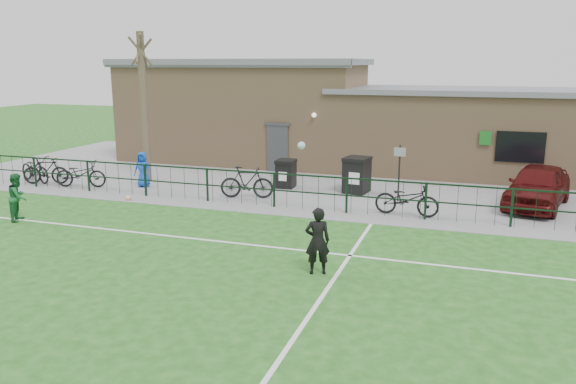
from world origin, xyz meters
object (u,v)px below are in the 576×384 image
(bicycle_e, at_px, (407,199))
(ball_ground, at_px, (128,198))
(bare_tree, at_px, (144,108))
(bicycle_a, at_px, (35,169))
(spectator_child, at_px, (143,169))
(wheelie_bin_left, at_px, (286,175))
(wheelie_bin_right, at_px, (357,176))
(outfield_player, at_px, (18,197))
(bicycle_c, at_px, (81,174))
(bicycle_d, at_px, (247,182))
(car_maroon, at_px, (538,186))
(bicycle_b, at_px, (46,171))
(sign_post, at_px, (399,173))

(bicycle_e, xyz_separation_m, ball_ground, (-9.65, -1.07, -0.45))
(bare_tree, relative_size, bicycle_a, 2.91)
(spectator_child, bearing_deg, wheelie_bin_left, 7.68)
(wheelie_bin_right, height_order, outfield_player, outfield_player)
(bicycle_a, height_order, bicycle_e, bicycle_a)
(bicycle_c, xyz_separation_m, bicycle_d, (6.88, 0.37, 0.05))
(car_maroon, xyz_separation_m, bicycle_e, (-4.05, -2.55, -0.18))
(wheelie_bin_right, height_order, bicycle_b, wheelie_bin_right)
(wheelie_bin_left, xyz_separation_m, spectator_child, (-5.36, -1.70, 0.19))
(sign_post, xyz_separation_m, bicycle_d, (-5.24, -1.24, -0.42))
(bare_tree, bearing_deg, outfield_player, -94.17)
(bicycle_e, distance_m, outfield_player, 12.16)
(bare_tree, height_order, bicycle_c, bare_tree)
(spectator_child, height_order, ball_ground, spectator_child)
(wheelie_bin_right, relative_size, ball_ground, 6.28)
(bicycle_b, bearing_deg, bicycle_c, -110.53)
(car_maroon, distance_m, spectator_child, 14.48)
(bicycle_d, xyz_separation_m, spectator_child, (-4.59, 0.44, 0.11))
(bicycle_b, bearing_deg, ball_ground, -125.34)
(wheelie_bin_right, bearing_deg, car_maroon, 7.69)
(bicycle_d, distance_m, outfield_player, 7.45)
(wheelie_bin_left, relative_size, bicycle_e, 0.49)
(sign_post, distance_m, spectator_child, 9.88)
(car_maroon, relative_size, bicycle_e, 2.07)
(bicycle_a, bearing_deg, wheelie_bin_right, -59.85)
(wheelie_bin_left, distance_m, sign_post, 4.60)
(bicycle_d, bearing_deg, bare_tree, 58.51)
(wheelie_bin_left, height_order, bicycle_d, bicycle_d)
(bare_tree, height_order, wheelie_bin_right, bare_tree)
(car_maroon, xyz_separation_m, bicycle_b, (-18.39, -2.34, -0.17))
(car_maroon, height_order, spectator_child, car_maroon)
(spectator_child, bearing_deg, bicycle_e, -15.45)
(bicycle_d, bearing_deg, wheelie_bin_right, -73.01)
(spectator_child, height_order, outfield_player, outfield_player)
(car_maroon, height_order, bicycle_c, car_maroon)
(bicycle_d, bearing_deg, outfield_player, 117.19)
(bare_tree, bearing_deg, car_maroon, 1.36)
(wheelie_bin_left, relative_size, spectator_child, 0.73)
(ball_ground, bearing_deg, bicycle_d, 22.74)
(bicycle_c, bearing_deg, bare_tree, -55.76)
(bare_tree, bearing_deg, bicycle_b, -150.12)
(bicycle_a, bearing_deg, spectator_child, -62.80)
(bicycle_a, relative_size, spectator_child, 1.49)
(ball_ground, bearing_deg, car_maroon, 14.79)
(car_maroon, bearing_deg, sign_post, -155.77)
(bicycle_a, bearing_deg, bicycle_b, -86.10)
(car_maroon, distance_m, ball_ground, 14.18)
(sign_post, xyz_separation_m, spectator_child, (-9.84, -0.79, -0.31))
(bare_tree, height_order, outfield_player, bare_tree)
(bicycle_a, xyz_separation_m, outfield_player, (3.70, -4.75, 0.18))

